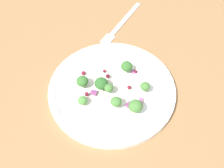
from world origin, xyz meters
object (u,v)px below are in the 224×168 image
at_px(fork, 120,25).
at_px(plate, 112,89).
at_px(broccoli_floret_1, 145,87).
at_px(broccoli_floret_0, 101,84).
at_px(broccoli_floret_2, 136,106).

bearing_deg(fork, plate, 130.89).
height_order(plate, broccoli_floret_1, broccoli_floret_1).
bearing_deg(fork, broccoli_floret_1, 148.76).
relative_size(plate, broccoli_floret_0, 9.48).
xyz_separation_m(broccoli_floret_0, broccoli_floret_2, (-0.09, -0.01, -0.00)).
height_order(broccoli_floret_0, broccoli_floret_2, same).
bearing_deg(broccoli_floret_2, plate, -4.49).
relative_size(broccoli_floret_2, fork, 0.16).
bearing_deg(broccoli_floret_0, broccoli_floret_1, -137.45).
xyz_separation_m(broccoli_floret_0, fork, (0.13, -0.18, -0.03)).
xyz_separation_m(plate, broccoli_floret_0, (0.01, 0.02, 0.02)).
distance_m(plate, fork, 0.22).
xyz_separation_m(broccoli_floret_1, broccoli_floret_2, (-0.02, 0.05, 0.00)).
height_order(broccoli_floret_0, broccoli_floret_1, broccoli_floret_0).
xyz_separation_m(plate, broccoli_floret_2, (-0.07, 0.01, 0.02)).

